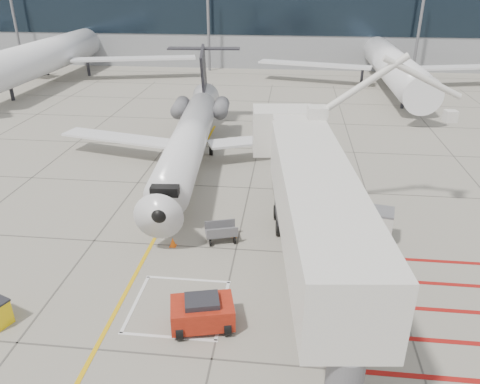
# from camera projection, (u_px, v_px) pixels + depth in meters

# --- Properties ---
(ground_plane) EXTENTS (260.00, 260.00, 0.00)m
(ground_plane) POSITION_uv_depth(u_px,v_px,m) (226.00, 295.00, 21.75)
(ground_plane) COLOR gray
(ground_plane) RESTS_ON ground
(regional_jet) EXTENTS (24.47, 29.81, 7.37)m
(regional_jet) POSITION_uv_depth(u_px,v_px,m) (184.00, 129.00, 32.53)
(regional_jet) COLOR silver
(regional_jet) RESTS_ON ground_plane
(jet_bridge) EXTENTS (11.84, 21.39, 8.18)m
(jet_bridge) POSITION_uv_depth(u_px,v_px,m) (316.00, 217.00, 20.05)
(jet_bridge) COLOR silver
(jet_bridge) RESTS_ON ground_plane
(pushback_tug) EXTENTS (2.92, 2.21, 1.52)m
(pushback_tug) POSITION_uv_depth(u_px,v_px,m) (202.00, 312.00, 19.54)
(pushback_tug) COLOR #A1200F
(pushback_tug) RESTS_ON ground_plane
(baggage_cart) EXTENTS (1.97, 1.54, 1.09)m
(baggage_cart) POSITION_uv_depth(u_px,v_px,m) (221.00, 232.00, 25.92)
(baggage_cart) COLOR #535257
(baggage_cart) RESTS_ON ground_plane
(ground_power_unit) EXTENTS (2.68, 1.90, 1.93)m
(ground_power_unit) POSITION_uv_depth(u_px,v_px,m) (369.00, 225.00, 25.85)
(ground_power_unit) COLOR silver
(ground_power_unit) RESTS_ON ground_plane
(cone_nose) EXTENTS (0.37, 0.37, 0.51)m
(cone_nose) POSITION_uv_depth(u_px,v_px,m) (173.00, 242.00, 25.53)
(cone_nose) COLOR #F15B0C
(cone_nose) RESTS_ON ground_plane
(cone_side) EXTENTS (0.40, 0.40, 0.55)m
(cone_side) POSITION_uv_depth(u_px,v_px,m) (234.00, 232.00, 26.48)
(cone_side) COLOR orange
(cone_side) RESTS_ON ground_plane
(terminal_building) EXTENTS (180.00, 28.00, 14.00)m
(terminal_building) POSITION_uv_depth(u_px,v_px,m) (338.00, 14.00, 80.68)
(terminal_building) COLOR gray
(terminal_building) RESTS_ON ground_plane
(terminal_glass_band) EXTENTS (180.00, 0.10, 6.00)m
(terminal_glass_band) POSITION_uv_depth(u_px,v_px,m) (347.00, 15.00, 67.62)
(terminal_glass_band) COLOR black
(terminal_glass_band) RESTS_ON ground_plane
(bg_aircraft_b) EXTENTS (37.80, 42.00, 12.60)m
(bg_aircraft_b) POSITION_uv_depth(u_px,v_px,m) (54.00, 31.00, 63.38)
(bg_aircraft_b) COLOR silver
(bg_aircraft_b) RESTS_ON ground_plane
(bg_aircraft_c) EXTENTS (33.69, 37.44, 11.23)m
(bg_aircraft_c) POSITION_uv_depth(u_px,v_px,m) (390.00, 42.00, 59.22)
(bg_aircraft_c) COLOR silver
(bg_aircraft_c) RESTS_ON ground_plane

